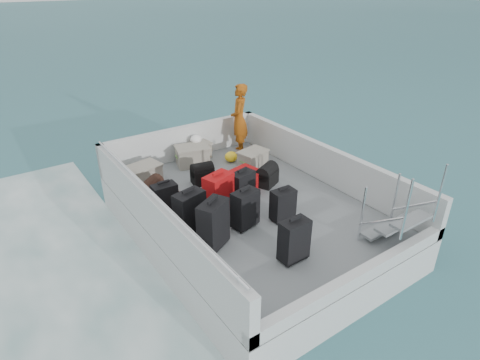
# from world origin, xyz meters

# --- Properties ---
(ground) EXTENTS (160.00, 160.00, 0.00)m
(ground) POSITION_xyz_m (0.00, 0.00, 0.00)
(ground) COLOR #16494E
(ground) RESTS_ON ground
(ferry_hull) EXTENTS (3.60, 5.00, 0.60)m
(ferry_hull) POSITION_xyz_m (0.00, 0.00, 0.30)
(ferry_hull) COLOR silver
(ferry_hull) RESTS_ON ground
(deck) EXTENTS (3.30, 4.70, 0.02)m
(deck) POSITION_xyz_m (0.00, 0.00, 0.61)
(deck) COLOR gray
(deck) RESTS_ON ferry_hull
(deck_fittings) EXTENTS (3.60, 5.00, 0.90)m
(deck_fittings) POSITION_xyz_m (0.35, -0.32, 0.99)
(deck_fittings) COLOR silver
(deck_fittings) RESTS_ON deck
(suitcase_0) EXTENTS (0.55, 0.46, 0.74)m
(suitcase_0) POSITION_xyz_m (-1.14, -0.70, 0.99)
(suitcase_0) COLOR black
(suitcase_0) RESTS_ON deck
(suitcase_1) EXTENTS (0.51, 0.36, 0.69)m
(suitcase_1) POSITION_xyz_m (-1.24, -0.18, 0.96)
(suitcase_1) COLOR black
(suitcase_1) RESTS_ON deck
(suitcase_2) EXTENTS (0.40, 0.25, 0.57)m
(suitcase_2) POSITION_xyz_m (-1.34, 0.47, 0.90)
(suitcase_2) COLOR black
(suitcase_2) RESTS_ON deck
(suitcase_3) EXTENTS (0.41, 0.25, 0.63)m
(suitcase_3) POSITION_xyz_m (-0.39, -1.59, 0.93)
(suitcase_3) COLOR black
(suitcase_3) RESTS_ON deck
(suitcase_4) EXTENTS (0.46, 0.33, 0.62)m
(suitcase_4) POSITION_xyz_m (-0.46, -0.53, 0.93)
(suitcase_4) COLOR black
(suitcase_4) RESTS_ON deck
(suitcase_5) EXTENTS (0.55, 0.41, 0.67)m
(suitcase_5) POSITION_xyz_m (-0.55, 0.10, 0.95)
(suitcase_5) COLOR #B00D10
(suitcase_5) RESTS_ON deck
(suitcase_6) EXTENTS (0.39, 0.24, 0.54)m
(suitcase_6) POSITION_xyz_m (0.15, -0.72, 0.89)
(suitcase_6) COLOR black
(suitcase_6) RESTS_ON deck
(suitcase_7) EXTENTS (0.46, 0.33, 0.59)m
(suitcase_7) POSITION_xyz_m (-0.08, 0.09, 0.92)
(suitcase_7) COLOR black
(suitcase_7) RESTS_ON deck
(suitcase_8) EXTENTS (0.85, 0.65, 0.30)m
(suitcase_8) POSITION_xyz_m (0.23, 0.57, 0.77)
(suitcase_8) COLOR #B00D10
(suitcase_8) RESTS_ON deck
(duffel_0) EXTENTS (0.64, 0.59, 0.32)m
(duffel_0) POSITION_xyz_m (-1.37, 1.04, 0.78)
(duffel_0) COLOR black
(duffel_0) RESTS_ON deck
(duffel_1) EXTENTS (0.44, 0.36, 0.32)m
(duffel_1) POSITION_xyz_m (-0.26, 1.14, 0.78)
(duffel_1) COLOR black
(duffel_1) RESTS_ON deck
(duffel_2) EXTENTS (0.52, 0.46, 0.32)m
(duffel_2) POSITION_xyz_m (0.70, 0.39, 0.78)
(duffel_2) COLOR black
(duffel_2) RESTS_ON deck
(crate_0) EXTENTS (0.66, 0.51, 0.36)m
(crate_0) POSITION_xyz_m (-1.19, 1.73, 0.80)
(crate_0) COLOR gray
(crate_0) RESTS_ON deck
(crate_1) EXTENTS (0.73, 0.59, 0.38)m
(crate_1) POSITION_xyz_m (-0.02, 1.97, 0.81)
(crate_1) COLOR gray
(crate_1) RESTS_ON deck
(crate_2) EXTENTS (0.59, 0.45, 0.33)m
(crate_2) POSITION_xyz_m (0.20, 2.20, 0.78)
(crate_2) COLOR gray
(crate_2) RESTS_ON deck
(crate_3) EXTENTS (0.62, 0.49, 0.33)m
(crate_3) POSITION_xyz_m (0.94, 1.17, 0.79)
(crate_3) COLOR gray
(crate_3) RESTS_ON deck
(yellow_bag) EXTENTS (0.28, 0.26, 0.22)m
(yellow_bag) POSITION_xyz_m (0.73, 1.66, 0.73)
(yellow_bag) COLOR yellow
(yellow_bag) RESTS_ON deck
(white_bag) EXTENTS (0.24, 0.24, 0.18)m
(white_bag) POSITION_xyz_m (0.20, 2.20, 1.04)
(white_bag) COLOR white
(white_bag) RESTS_ON crate_2
(passenger) EXTENTS (0.64, 0.67, 1.53)m
(passenger) POSITION_xyz_m (1.17, 2.00, 1.38)
(passenger) COLOR #CB6013
(passenger) RESTS_ON deck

